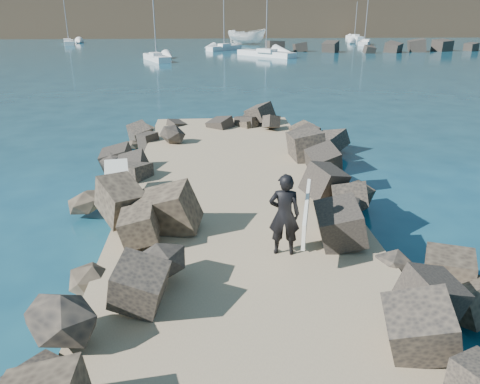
{
  "coord_description": "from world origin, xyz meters",
  "views": [
    {
      "loc": [
        -0.72,
        -10.89,
        5.36
      ],
      "look_at": [
        0.0,
        -1.0,
        1.5
      ],
      "focal_mm": 35.0,
      "sensor_mm": 36.0,
      "label": 1
    }
  ],
  "objects_px": {
    "surfboard_resting": "(118,188)",
    "surfer_with_board": "(287,214)",
    "boat_imported": "(247,37)",
    "sailboat_e": "(69,42)"
  },
  "relations": [
    {
      "from": "surfer_with_board",
      "to": "sailboat_e",
      "type": "distance_m",
      "value": 80.09
    },
    {
      "from": "surfboard_resting",
      "to": "boat_imported",
      "type": "xyz_separation_m",
      "value": [
        9.46,
        71.03,
        0.22
      ]
    },
    {
      "from": "boat_imported",
      "to": "surfer_with_board",
      "type": "relative_size",
      "value": 3.08
    },
    {
      "from": "boat_imported",
      "to": "surfer_with_board",
      "type": "bearing_deg",
      "value": -164.96
    },
    {
      "from": "surfboard_resting",
      "to": "surfer_with_board",
      "type": "distance_m",
      "value": 4.97
    },
    {
      "from": "surfer_with_board",
      "to": "surfboard_resting",
      "type": "bearing_deg",
      "value": 143.1
    },
    {
      "from": "surfboard_resting",
      "to": "sailboat_e",
      "type": "xyz_separation_m",
      "value": [
        -20.62,
        73.24,
        -0.69
      ]
    },
    {
      "from": "boat_imported",
      "to": "surfboard_resting",
      "type": "bearing_deg",
      "value": -168.3
    },
    {
      "from": "boat_imported",
      "to": "sailboat_e",
      "type": "height_order",
      "value": "sailboat_e"
    },
    {
      "from": "surfboard_resting",
      "to": "boat_imported",
      "type": "height_order",
      "value": "boat_imported"
    }
  ]
}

